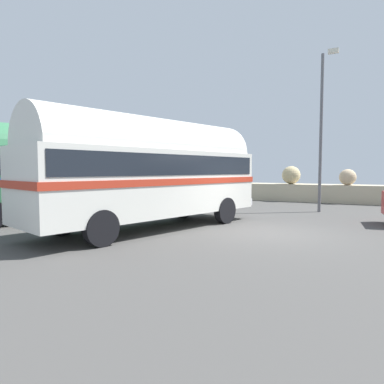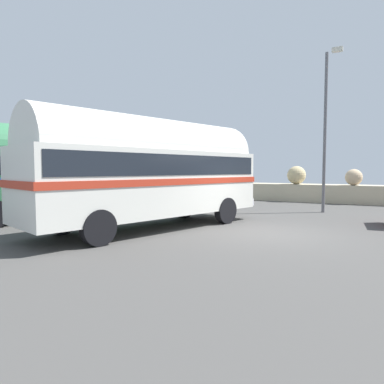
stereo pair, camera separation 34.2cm
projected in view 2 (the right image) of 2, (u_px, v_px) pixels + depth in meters
ground at (267, 233)px, 10.61m from camera, size 32.00×26.00×0.02m
breakwater at (318, 190)px, 20.99m from camera, size 31.36×2.42×2.44m
vintage_coach at (151, 168)px, 11.32m from camera, size 4.73×8.91×3.70m
second_coach at (63, 169)px, 13.88m from camera, size 5.80×8.79×3.70m
lamp_post at (326, 124)px, 15.45m from camera, size 0.77×0.66×7.30m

